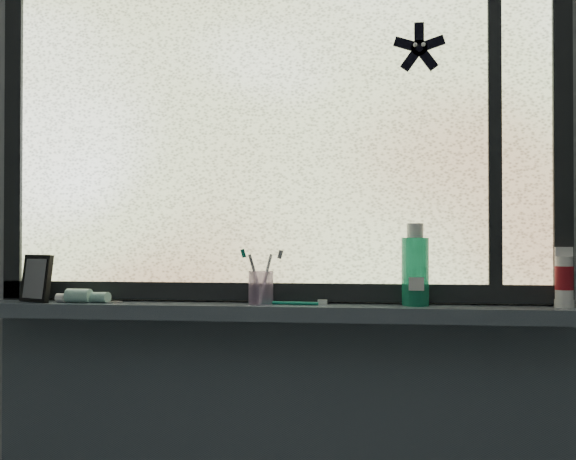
{
  "coord_description": "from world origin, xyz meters",
  "views": [
    {
      "loc": [
        0.25,
        -0.5,
        1.2
      ],
      "look_at": [
        0.06,
        1.05,
        1.22
      ],
      "focal_mm": 40.0,
      "sensor_mm": 36.0,
      "label": 1
    }
  ],
  "objects_px": {
    "mouthwash_bottle": "(415,264)",
    "cream_tube": "(564,275)",
    "vanity_mirror": "(37,278)",
    "toothbrush_cup": "(261,288)"
  },
  "relations": [
    {
      "from": "mouthwash_bottle",
      "to": "cream_tube",
      "type": "bearing_deg",
      "value": -0.23
    },
    {
      "from": "mouthwash_bottle",
      "to": "cream_tube",
      "type": "height_order",
      "value": "mouthwash_bottle"
    },
    {
      "from": "vanity_mirror",
      "to": "mouthwash_bottle",
      "type": "bearing_deg",
      "value": 25.05
    },
    {
      "from": "mouthwash_bottle",
      "to": "toothbrush_cup",
      "type": "bearing_deg",
      "value": -179.17
    },
    {
      "from": "cream_tube",
      "to": "mouthwash_bottle",
      "type": "bearing_deg",
      "value": 179.77
    },
    {
      "from": "vanity_mirror",
      "to": "mouthwash_bottle",
      "type": "relative_size",
      "value": 0.73
    },
    {
      "from": "toothbrush_cup",
      "to": "mouthwash_bottle",
      "type": "height_order",
      "value": "mouthwash_bottle"
    },
    {
      "from": "vanity_mirror",
      "to": "toothbrush_cup",
      "type": "relative_size",
      "value": 1.49
    },
    {
      "from": "cream_tube",
      "to": "vanity_mirror",
      "type": "bearing_deg",
      "value": -179.07
    },
    {
      "from": "toothbrush_cup",
      "to": "vanity_mirror",
      "type": "bearing_deg",
      "value": -178.32
    }
  ]
}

